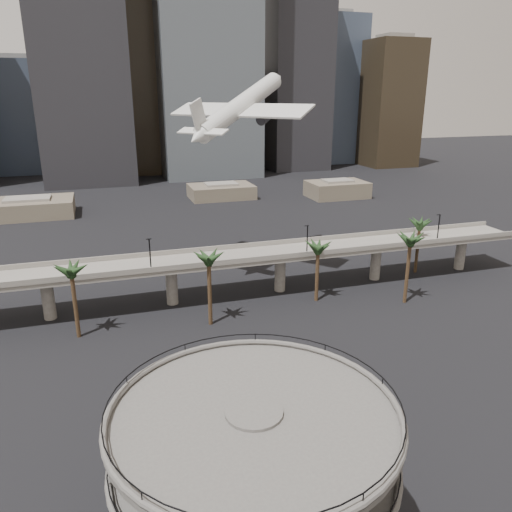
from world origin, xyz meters
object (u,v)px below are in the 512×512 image
object	(u,v)px
overpass	(227,262)
car_a	(249,443)
parking_ramp	(254,481)
airborne_jet	(241,106)
car_b	(320,386)

from	to	relation	value
overpass	car_a	xyz separation A→B (m)	(-8.84, -43.80, -6.62)
car_a	parking_ramp	bearing A→B (deg)	170.85
parking_ramp	car_a	world-z (taller)	parking_ramp
airborne_jet	car_b	xyz separation A→B (m)	(-3.17, -49.28, -35.32)
parking_ramp	overpass	world-z (taller)	parking_ramp
car_b	overpass	bearing A→B (deg)	10.68
overpass	car_a	bearing A→B (deg)	-101.41
airborne_jet	car_b	distance (m)	60.71
parking_ramp	airborne_jet	xyz separation A→B (m)	(19.92, 72.74, 26.17)
parking_ramp	overpass	xyz separation A→B (m)	(13.00, 59.00, -2.50)
overpass	car_b	distance (m)	36.35
airborne_jet	car_a	world-z (taller)	airborne_jet
overpass	car_a	world-z (taller)	overpass
car_a	overpass	bearing A→B (deg)	-5.24
airborne_jet	overpass	bearing A→B (deg)	-158.02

